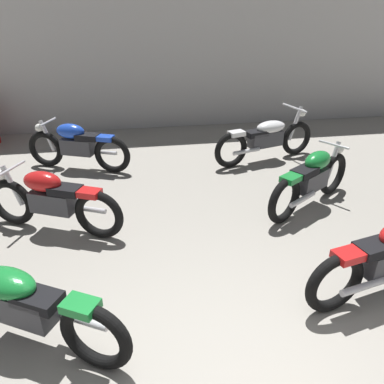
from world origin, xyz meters
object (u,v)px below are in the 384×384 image
(motorcycle_left_row_2, at_px, (77,145))
(motorcycle_right_row_2, at_px, (266,138))
(motorcycle_left_row_0, at_px, (18,303))
(motorcycle_right_row_1, at_px, (312,178))
(motorcycle_left_row_1, at_px, (52,200))

(motorcycle_left_row_2, height_order, motorcycle_right_row_2, motorcycle_right_row_2)
(motorcycle_left_row_0, height_order, motorcycle_right_row_2, same)
(motorcycle_right_row_2, bearing_deg, motorcycle_left_row_0, -132.95)
(motorcycle_right_row_2, bearing_deg, motorcycle_right_row_1, -88.48)
(motorcycle_right_row_1, bearing_deg, motorcycle_left_row_2, 150.34)
(motorcycle_left_row_1, xyz_separation_m, motorcycle_left_row_2, (0.11, 2.08, 0.00))
(motorcycle_left_row_2, bearing_deg, motorcycle_right_row_1, -29.66)
(motorcycle_left_row_1, height_order, motorcycle_right_row_2, motorcycle_right_row_2)
(motorcycle_left_row_0, relative_size, motorcycle_left_row_1, 1.06)
(motorcycle_left_row_0, bearing_deg, motorcycle_right_row_1, 28.69)
(motorcycle_left_row_1, relative_size, motorcycle_left_row_2, 0.99)
(motorcycle_left_row_2, xyz_separation_m, motorcycle_right_row_2, (3.47, -0.15, -0.01))
(motorcycle_left_row_2, relative_size, motorcycle_right_row_1, 1.10)
(motorcycle_left_row_0, relative_size, motorcycle_right_row_1, 1.14)
(motorcycle_left_row_1, height_order, motorcycle_right_row_1, same)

